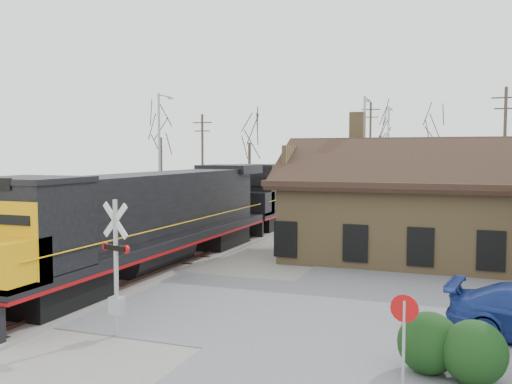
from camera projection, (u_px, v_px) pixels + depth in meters
ground at (96, 292)px, 23.01m from camera, size 140.00×140.00×0.00m
road at (96, 292)px, 23.01m from camera, size 60.00×9.00×0.03m
track_main at (238, 238)px, 37.01m from camera, size 3.40×90.00×0.24m
track_siding at (176, 235)px, 38.59m from camera, size 3.40×90.00×0.24m
depot at (427, 214)px, 29.83m from camera, size 15.20×9.31×7.90m
locomotive_lead at (145, 219)px, 26.39m from camera, size 3.26×21.82×4.85m
locomotive_trailing at (288, 190)px, 47.01m from camera, size 3.26×21.82×4.59m
crossbuck_near at (116, 273)px, 17.38m from camera, size 1.18×0.40×4.21m
crossbuck_far at (36, 220)px, 30.14m from camera, size 1.26×0.37×4.45m
do_not_enter_sign at (404, 323)px, 13.54m from camera, size 0.68×0.12×2.27m
hedge_a at (429, 343)px, 14.50m from camera, size 1.58×1.58×1.58m
hedge_b at (474, 353)px, 13.80m from camera, size 1.58×1.58×1.58m
streetlight_a at (160, 155)px, 40.18m from camera, size 0.25×2.04×9.75m
streetlight_b at (364, 157)px, 40.05m from camera, size 0.25×2.04×9.54m
streetlight_c at (388, 154)px, 52.25m from camera, size 0.25×2.04×9.82m
utility_pole_a at (202, 160)px, 54.79m from camera, size 2.00×0.24×9.27m
utility_pole_b at (370, 151)px, 60.85m from camera, size 2.00×0.24×10.96m
utility_pole_c at (504, 155)px, 42.42m from camera, size 2.00×0.24×10.47m
tree_a at (161, 126)px, 60.32m from camera, size 4.81×4.81×11.80m
tree_b at (249, 132)px, 58.84m from camera, size 4.43×4.43×10.85m
tree_c at (380, 125)px, 64.91m from camera, size 5.02×5.02×12.30m
tree_d at (436, 125)px, 56.76m from camera, size 4.77×4.77×11.69m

